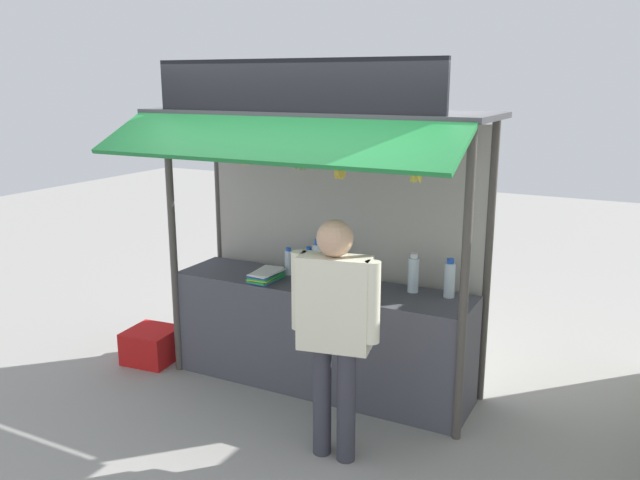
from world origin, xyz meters
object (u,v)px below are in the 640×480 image
(magazine_stack_right, at_px, (266,276))
(vendor_person, at_px, (334,319))
(water_bottle_far_right, at_px, (413,274))
(water_bottle_back_left, at_px, (318,260))
(magazine_stack_back_right, at_px, (317,286))
(banana_bunch_rightmost, at_px, (246,156))
(plastic_crate, at_px, (152,345))
(water_bottle_center, at_px, (450,279))
(water_bottle_front_right, at_px, (309,262))
(banana_bunch_inner_left, at_px, (340,167))
(water_bottle_mid_right, at_px, (350,272))
(banana_bunch_leftmost, at_px, (417,170))
(banana_bunch_inner_right, at_px, (301,158))
(water_bottle_front_left, at_px, (289,262))

(magazine_stack_right, relative_size, vendor_person, 0.21)
(water_bottle_far_right, bearing_deg, water_bottle_back_left, -177.97)
(magazine_stack_back_right, bearing_deg, water_bottle_back_left, 116.30)
(water_bottle_back_left, relative_size, banana_bunch_rightmost, 1.27)
(banana_bunch_rightmost, relative_size, plastic_crate, 0.62)
(water_bottle_center, distance_m, plastic_crate, 2.67)
(water_bottle_front_right, xyz_separation_m, magazine_stack_back_right, (0.24, -0.31, -0.08))
(water_bottle_front_right, xyz_separation_m, banana_bunch_inner_left, (0.53, -0.56, 0.86))
(water_bottle_mid_right, bearing_deg, magazine_stack_right, -163.59)
(plastic_crate, bearing_deg, banana_bunch_inner_left, -4.01)
(water_bottle_center, height_order, banana_bunch_rightmost, banana_bunch_rightmost)
(water_bottle_back_left, bearing_deg, banana_bunch_leftmost, -27.50)
(water_bottle_front_right, distance_m, banana_bunch_rightmost, 1.08)
(water_bottle_front_right, relative_size, plastic_crate, 0.58)
(water_bottle_far_right, distance_m, magazine_stack_right, 1.16)
(banana_bunch_rightmost, relative_size, banana_bunch_inner_left, 0.83)
(banana_bunch_inner_right, distance_m, vendor_person, 1.15)
(water_bottle_mid_right, bearing_deg, banana_bunch_inner_right, -110.41)
(magazine_stack_right, relative_size, banana_bunch_inner_right, 1.26)
(banana_bunch_inner_right, bearing_deg, banana_bunch_rightmost, -179.60)
(vendor_person, height_order, plastic_crate, vendor_person)
(water_bottle_far_right, height_order, banana_bunch_leftmost, banana_bunch_leftmost)
(water_bottle_center, distance_m, banana_bunch_leftmost, 1.00)
(water_bottle_far_right, relative_size, vendor_person, 0.19)
(water_bottle_front_left, bearing_deg, water_bottle_front_right, 24.41)
(water_bottle_front_right, xyz_separation_m, water_bottle_center, (1.17, -0.03, 0.03))
(banana_bunch_rightmost, bearing_deg, magazine_stack_right, 94.00)
(banana_bunch_rightmost, bearing_deg, banana_bunch_inner_right, 0.40)
(vendor_person, xyz_separation_m, plastic_crate, (-2.07, 0.61, -0.81))
(water_bottle_back_left, distance_m, water_bottle_front_right, 0.13)
(magazine_stack_back_right, relative_size, banana_bunch_leftmost, 0.93)
(banana_bunch_inner_right, bearing_deg, water_bottle_front_right, 113.51)
(water_bottle_center, height_order, plastic_crate, water_bottle_center)
(water_bottle_far_right, height_order, vendor_person, vendor_person)
(water_bottle_front_left, relative_size, plastic_crate, 0.56)
(water_bottle_front_left, bearing_deg, banana_bunch_leftmost, -21.78)
(water_bottle_front_right, bearing_deg, water_bottle_back_left, -26.89)
(water_bottle_front_right, relative_size, water_bottle_center, 0.81)
(water_bottle_center, height_order, magazine_stack_right, water_bottle_center)
(water_bottle_mid_right, xyz_separation_m, banana_bunch_leftmost, (0.66, -0.45, 0.88))
(banana_bunch_inner_right, xyz_separation_m, plastic_crate, (-1.57, 0.13, -1.73))
(banana_bunch_leftmost, relative_size, banana_bunch_inner_left, 0.96)
(water_bottle_mid_right, bearing_deg, plastic_crate, -169.52)
(water_bottle_mid_right, xyz_separation_m, magazine_stack_right, (-0.64, -0.19, -0.06))
(banana_bunch_inner_left, relative_size, plastic_crate, 0.75)
(magazine_stack_back_right, relative_size, plastic_crate, 0.67)
(water_bottle_back_left, bearing_deg, water_bottle_center, 1.69)
(water_bottle_front_left, relative_size, water_bottle_center, 0.78)
(banana_bunch_leftmost, bearing_deg, water_bottle_center, 79.67)
(water_bottle_back_left, xyz_separation_m, water_bottle_front_right, (-0.11, 0.06, -0.04))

